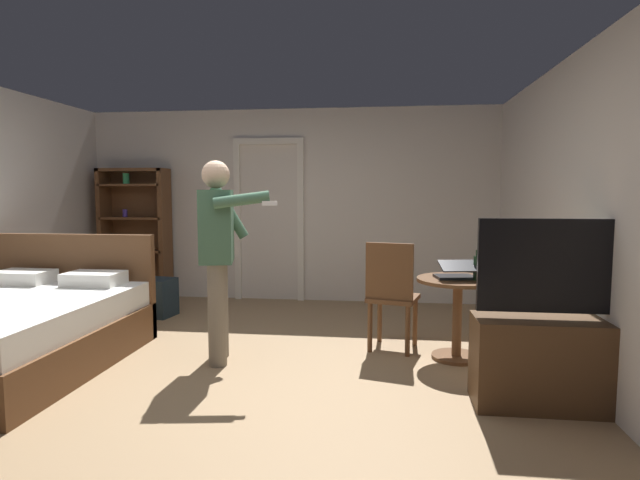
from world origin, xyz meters
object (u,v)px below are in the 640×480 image
object	(u,v)px
laptop	(456,273)
bottle_on_table	(477,267)
bookshelf	(136,229)
tv_flatscreen	(557,351)
side_table	(457,304)
person_blue_shirt	(218,247)
wooden_chair	(392,291)
suitcase_dark	(148,297)
bed	(11,330)

from	to	relation	value
laptop	bottle_on_table	size ratio (longest dim) A/B	1.48
bookshelf	tv_flatscreen	distance (m)	5.36
side_table	person_blue_shirt	xyz separation A→B (m)	(-2.00, -0.30, 0.50)
laptop	person_blue_shirt	xyz separation A→B (m)	(-1.98, -0.26, 0.22)
side_table	laptop	size ratio (longest dim) A/B	1.86
tv_flatscreen	wooden_chair	world-z (taller)	tv_flatscreen
tv_flatscreen	wooden_chair	distance (m)	1.53
person_blue_shirt	suitcase_dark	size ratio (longest dim) A/B	2.79
bottle_on_table	wooden_chair	size ratio (longest dim) A/B	0.26
bed	suitcase_dark	bearing A→B (deg)	79.89
wooden_chair	side_table	bearing A→B (deg)	-14.31
bottle_on_table	side_table	bearing A→B (deg)	150.26
bottle_on_table	suitcase_dark	world-z (taller)	bottle_on_table
laptop	wooden_chair	size ratio (longest dim) A/B	0.38
bed	suitcase_dark	xyz separation A→B (m)	(0.32, 1.78, -0.08)
side_table	wooden_chair	world-z (taller)	wooden_chair
laptop	suitcase_dark	size ratio (longest dim) A/B	0.62
tv_flatscreen	laptop	world-z (taller)	tv_flatscreen
suitcase_dark	wooden_chair	bearing A→B (deg)	-10.76
bottle_on_table	wooden_chair	world-z (taller)	wooden_chair
wooden_chair	person_blue_shirt	bearing A→B (deg)	-162.90
tv_flatscreen	laptop	bearing A→B (deg)	120.84
bookshelf	bottle_on_table	world-z (taller)	bookshelf
side_table	person_blue_shirt	distance (m)	2.09
bookshelf	tv_flatscreen	size ratio (longest dim) A/B	1.38
bookshelf	suitcase_dark	xyz separation A→B (m)	(0.58, -0.90, -0.73)
bottle_on_table	suitcase_dark	bearing A→B (deg)	160.78
side_table	bottle_on_table	world-z (taller)	bottle_on_table
bed	wooden_chair	xyz separation A→B (m)	(3.10, 0.79, 0.24)
bookshelf	bottle_on_table	bearing A→B (deg)	-27.48
bed	side_table	world-z (taller)	bed
tv_flatscreen	bookshelf	bearing A→B (deg)	146.19
bottle_on_table	person_blue_shirt	world-z (taller)	person_blue_shirt
person_blue_shirt	side_table	bearing A→B (deg)	8.59
laptop	bottle_on_table	distance (m)	0.18
bookshelf	suitcase_dark	bearing A→B (deg)	-57.18
bottle_on_table	tv_flatscreen	bearing A→B (deg)	-66.59
person_blue_shirt	suitcase_dark	bearing A→B (deg)	132.93
bed	bottle_on_table	distance (m)	3.87
laptop	tv_flatscreen	bearing A→B (deg)	-59.16
person_blue_shirt	laptop	bearing A→B (deg)	7.48
bed	side_table	size ratio (longest dim) A/B	2.89
wooden_chair	bottle_on_table	bearing A→B (deg)	-17.67
suitcase_dark	person_blue_shirt	bearing A→B (deg)	-38.21
bottle_on_table	wooden_chair	distance (m)	0.78
suitcase_dark	bed	bearing A→B (deg)	-91.25
person_blue_shirt	wooden_chair	bearing A→B (deg)	17.10
side_table	wooden_chair	xyz separation A→B (m)	(-0.56, 0.14, 0.07)
bookshelf	laptop	world-z (taller)	bookshelf
bed	laptop	xyz separation A→B (m)	(3.64, 0.61, 0.45)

